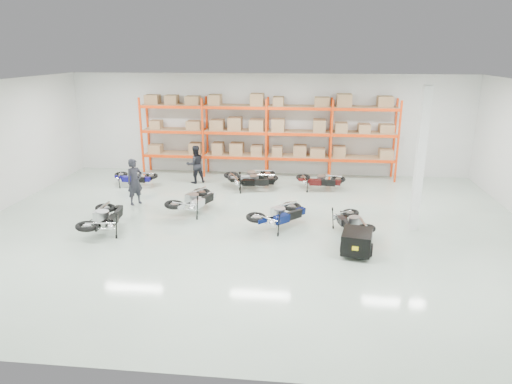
# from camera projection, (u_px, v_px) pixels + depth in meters

# --- Properties ---
(room) EXTENTS (18.00, 18.00, 18.00)m
(room) POSITION_uv_depth(u_px,v_px,m) (249.00, 160.00, 13.98)
(room) COLOR #B3C8B4
(room) RESTS_ON ground
(pallet_rack) EXTENTS (11.28, 0.98, 3.62)m
(pallet_rack) POSITION_uv_depth(u_px,v_px,m) (267.00, 126.00, 20.09)
(pallet_rack) COLOR #F83E0D
(pallet_rack) RESTS_ON ground
(structural_column) EXTENTS (0.25, 0.25, 4.50)m
(structural_column) POSITION_uv_depth(u_px,v_px,m) (420.00, 161.00, 13.91)
(structural_column) COLOR white
(structural_column) RESTS_ON ground
(moto_blue_centre) EXTENTS (1.98, 2.03, 1.23)m
(moto_blue_centre) POSITION_uv_depth(u_px,v_px,m) (280.00, 211.00, 14.53)
(moto_blue_centre) COLOR #07134A
(moto_blue_centre) RESTS_ON ground
(moto_silver_left) EXTENTS (1.64, 2.15, 1.25)m
(moto_silver_left) POSITION_uv_depth(u_px,v_px,m) (194.00, 196.00, 15.90)
(moto_silver_left) COLOR silver
(moto_silver_left) RESTS_ON ground
(moto_black_far_left) EXTENTS (1.14, 2.04, 1.27)m
(moto_black_far_left) POSITION_uv_depth(u_px,v_px,m) (104.00, 214.00, 14.21)
(moto_black_far_left) COLOR black
(moto_black_far_left) RESTS_ON ground
(moto_touring_right) EXTENTS (1.21, 1.80, 1.07)m
(moto_touring_right) POSITION_uv_depth(u_px,v_px,m) (352.00, 218.00, 14.10)
(moto_touring_right) COLOR black
(moto_touring_right) RESTS_ON ground
(trailer) EXTENTS (0.96, 1.71, 0.70)m
(trailer) POSITION_uv_depth(u_px,v_px,m) (357.00, 242.00, 12.61)
(trailer) COLOR black
(trailer) RESTS_ON ground
(moto_back_a) EXTENTS (1.71, 0.95, 1.06)m
(moto_back_a) POSITION_uv_depth(u_px,v_px,m) (134.00, 175.00, 19.04)
(moto_back_a) COLOR navy
(moto_back_a) RESTS_ON ground
(moto_back_b) EXTENTS (2.05, 1.41, 1.21)m
(moto_back_b) POSITION_uv_depth(u_px,v_px,m) (250.00, 174.00, 18.93)
(moto_back_b) COLOR #A8ACB1
(moto_back_b) RESTS_ON ground
(moto_back_c) EXTENTS (1.87, 1.07, 1.15)m
(moto_back_c) POSITION_uv_depth(u_px,v_px,m) (253.00, 177.00, 18.47)
(moto_back_c) COLOR black
(moto_back_c) RESTS_ON ground
(moto_back_d) EXTENTS (1.80, 1.01, 1.12)m
(moto_back_d) POSITION_uv_depth(u_px,v_px,m) (320.00, 177.00, 18.51)
(moto_back_d) COLOR #3A0B0C
(moto_back_d) RESTS_ON ground
(person_left) EXTENTS (0.71, 0.74, 1.71)m
(person_left) POSITION_uv_depth(u_px,v_px,m) (135.00, 182.00, 16.72)
(person_left) COLOR #212129
(person_left) RESTS_ON ground
(person_back) EXTENTS (1.00, 0.94, 1.63)m
(person_back) POSITION_uv_depth(u_px,v_px,m) (195.00, 164.00, 19.45)
(person_back) COLOR black
(person_back) RESTS_ON ground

